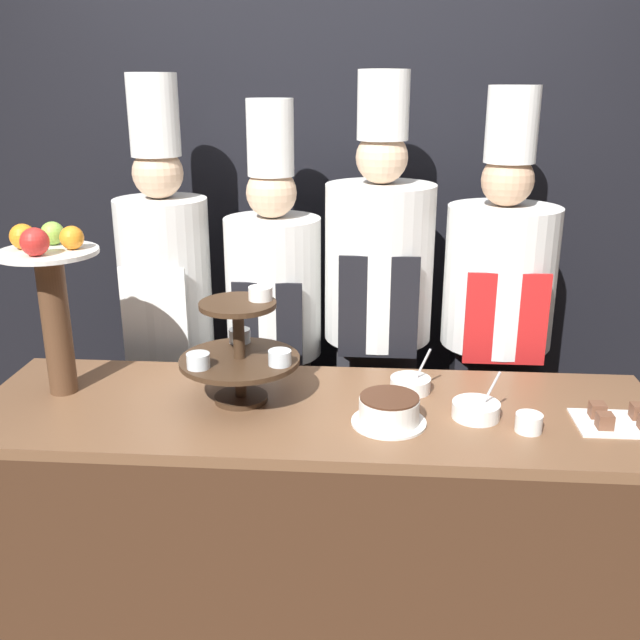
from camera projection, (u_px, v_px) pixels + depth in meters
wall_back at (337, 194)px, 3.02m from camera, size 10.00×0.06×2.80m
buffet_counter at (318, 530)px, 2.34m from camera, size 2.12×0.66×0.90m
tiered_stand at (240, 349)px, 2.20m from camera, size 0.37×0.37×0.36m
fruit_pedestal at (51, 287)px, 2.20m from camera, size 0.31×0.31×0.55m
cake_round at (389, 411)px, 2.08m from camera, size 0.22×0.22×0.09m
cup_white at (529, 423)px, 2.04m from camera, size 0.08×0.08×0.05m
cake_square_tray at (621, 420)px, 2.08m from camera, size 0.27×0.18×0.05m
serving_bowl_near at (476, 410)px, 2.13m from camera, size 0.14×0.14×0.15m
serving_bowl_far at (410, 384)px, 2.31m from camera, size 0.13×0.13×0.15m
chef_left at (167, 304)px, 2.82m from camera, size 0.36×0.36×1.88m
chef_center_left at (274, 320)px, 2.81m from camera, size 0.37×0.37×1.80m
chef_center_right at (378, 306)px, 2.75m from camera, size 0.41×0.41×1.89m
chef_right at (496, 319)px, 2.74m from camera, size 0.42×0.42×1.84m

